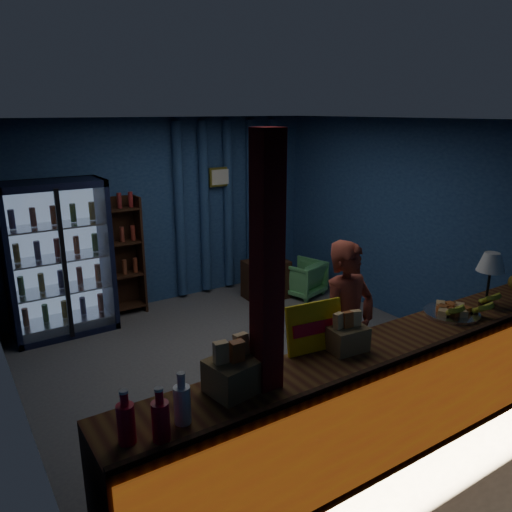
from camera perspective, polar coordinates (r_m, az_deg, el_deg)
The scene contains 18 objects.
ground at distance 5.75m, azimuth -0.90°, elevation -11.55°, with size 4.60×4.60×0.00m, color #515154.
room_walls at distance 5.20m, azimuth -0.98°, elevation 3.91°, with size 4.60×4.60×4.60m.
counter at distance 4.23m, azimuth 13.52°, elevation -15.70°, with size 4.40×0.57×0.99m.
support_post at distance 3.23m, azimuth 1.21°, elevation -9.18°, with size 0.16×0.16×2.60m, color maroon.
beverage_cooler at distance 6.57m, azimuth -21.75°, elevation -0.35°, with size 1.20×0.62×1.90m.
bottle_shelf at distance 6.93m, azimuth -15.02°, elevation -0.07°, with size 0.50×0.28×1.60m.
curtain_folds at distance 7.56m, azimuth -3.18°, elevation 5.75°, with size 1.74×0.14×2.50m.
framed_picture at distance 7.38m, azimuth -4.09°, elevation 9.01°, with size 0.36×0.04×0.28m.
shopkeeper at distance 4.53m, azimuth 10.33°, elevation -8.37°, with size 0.59×0.39×1.63m, color #953928.
green_chair at distance 7.52m, azimuth 5.31°, elevation -2.53°, with size 0.56×0.58×0.53m, color #5BB766.
side_table at distance 7.38m, azimuth 1.15°, elevation -2.65°, with size 0.64×0.48×0.67m.
yellow_sign at distance 3.78m, azimuth 6.72°, elevation -8.05°, with size 0.48×0.15×0.37m.
soda_bottles at distance 2.94m, azimuth -11.27°, elevation -17.31°, with size 0.43×0.18×0.32m.
snack_box_left at distance 3.28m, azimuth -2.46°, elevation -13.17°, with size 0.38×0.33×0.36m.
snack_box_centre at distance 3.86m, azimuth 10.27°, elevation -8.99°, with size 0.30×0.26×0.30m.
pastry_tray at distance 4.76m, azimuth 21.48°, elevation -5.96°, with size 0.49×0.49×0.08m.
banana_bunches at distance 4.81m, azimuth 23.48°, elevation -5.24°, with size 0.77×0.30×0.17m.
table_lamp at distance 5.03m, azimuth 25.28°, elevation -0.85°, with size 0.25×0.25×0.50m.
Camera 1 is at (-2.69, -4.30, 2.70)m, focal length 35.00 mm.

